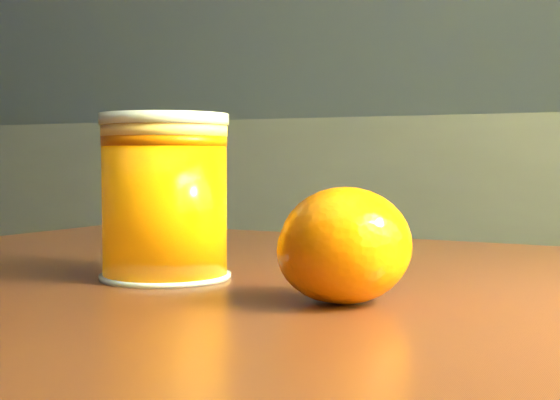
% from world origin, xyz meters
% --- Properties ---
extents(kitchen_counter, '(3.15, 0.60, 0.90)m').
position_xyz_m(kitchen_counter, '(0.00, 1.45, 0.45)').
color(kitchen_counter, '#525258').
rests_on(kitchen_counter, ground).
extents(juice_glass, '(0.09, 0.09, 0.11)m').
position_xyz_m(juice_glass, '(0.79, 0.08, 0.79)').
color(juice_glass, orange).
rests_on(juice_glass, table).
extents(orange_front, '(0.08, 0.08, 0.07)m').
position_xyz_m(orange_front, '(0.93, 0.05, 0.77)').
color(orange_front, orange).
rests_on(orange_front, table).
extents(orange_back, '(0.09, 0.09, 0.06)m').
position_xyz_m(orange_back, '(0.92, 0.05, 0.76)').
color(orange_back, orange).
rests_on(orange_back, table).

